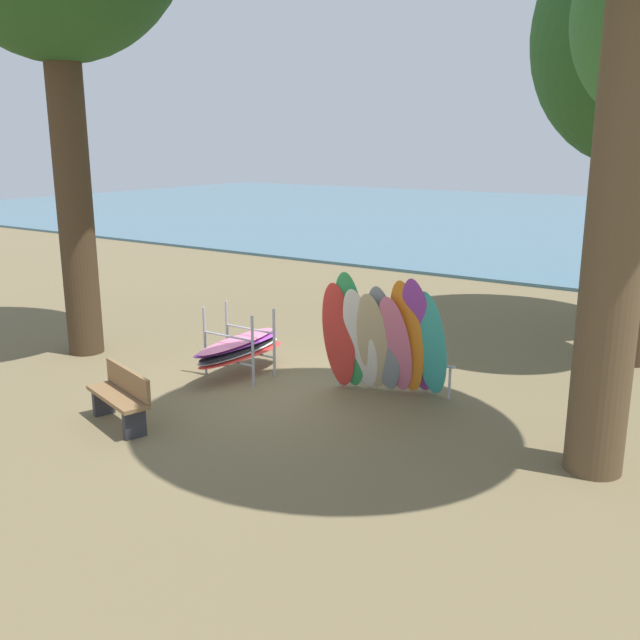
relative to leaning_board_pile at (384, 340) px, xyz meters
The scene contains 5 objects.
ground_plane 2.09m from the leaning_board_pile, 156.83° to the right, with size 80.00×80.00×0.00m, color brown.
lake_water 28.51m from the leaning_board_pile, 93.40° to the left, with size 80.00×36.00×0.10m, color #477084.
leaning_board_pile is the anchor object (origin of this frame).
board_storage_rack 2.78m from the leaning_board_pile, behind, with size 1.15×2.13×1.25m.
park_bench 4.16m from the leaning_board_pile, 130.42° to the right, with size 1.46×0.81×0.85m.
Camera 1 is at (6.92, -8.90, 4.09)m, focal length 39.50 mm.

